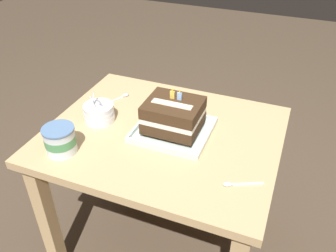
{
  "coord_description": "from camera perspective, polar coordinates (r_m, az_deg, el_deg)",
  "views": [
    {
      "loc": [
        0.46,
        -1.08,
        1.54
      ],
      "look_at": [
        0.02,
        0.01,
        0.72
      ],
      "focal_mm": 37.83,
      "sensor_mm": 36.0,
      "label": 1
    }
  ],
  "objects": [
    {
      "name": "ground_plane",
      "position": [
        1.94,
        -0.66,
        -17.65
      ],
      "size": [
        8.0,
        8.0,
        0.0
      ],
      "primitive_type": "plane",
      "color": "#4C3D2D"
    },
    {
      "name": "dining_table",
      "position": [
        1.52,
        -0.81,
        -4.29
      ],
      "size": [
        0.94,
        0.77,
        0.69
      ],
      "color": "tan",
      "rests_on": "ground_plane"
    },
    {
      "name": "foil_tray",
      "position": [
        1.45,
        0.85,
        -0.74
      ],
      "size": [
        0.3,
        0.28,
        0.02
      ],
      "color": "silver",
      "rests_on": "dining_table"
    },
    {
      "name": "birthday_cake",
      "position": [
        1.41,
        0.87,
        1.8
      ],
      "size": [
        0.22,
        0.19,
        0.16
      ],
      "color": "#3F2A18",
      "rests_on": "foil_tray"
    },
    {
      "name": "bowl_stack",
      "position": [
        1.53,
        -11.05,
        2.12
      ],
      "size": [
        0.13,
        0.13,
        0.13
      ],
      "color": "white",
      "rests_on": "dining_table"
    },
    {
      "name": "ice_cream_tub",
      "position": [
        1.38,
        -17.0,
        -2.15
      ],
      "size": [
        0.12,
        0.12,
        0.11
      ],
      "color": "white",
      "rests_on": "dining_table"
    },
    {
      "name": "serving_spoon_near_tray",
      "position": [
        1.7,
        -7.39,
        4.73
      ],
      "size": [
        0.08,
        0.14,
        0.01
      ],
      "color": "silver",
      "rests_on": "dining_table"
    },
    {
      "name": "serving_spoon_by_bowls",
      "position": [
        1.24,
        10.49,
        -9.18
      ],
      "size": [
        0.13,
        0.08,
        0.01
      ],
      "color": "silver",
      "rests_on": "dining_table"
    }
  ]
}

